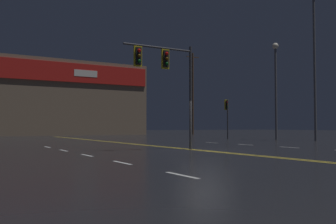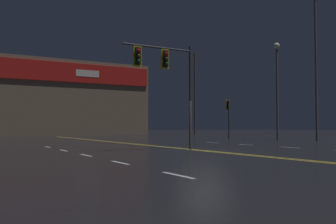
{
  "view_description": "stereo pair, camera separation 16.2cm",
  "coord_description": "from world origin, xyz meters",
  "px_view_note": "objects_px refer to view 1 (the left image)",
  "views": [
    {
      "loc": [
        -10.66,
        -14.81,
        1.16
      ],
      "look_at": [
        0.0,
        3.51,
        2.0
      ],
      "focal_mm": 40.0,
      "sensor_mm": 36.0,
      "label": 1
    },
    {
      "loc": [
        -10.52,
        -14.89,
        1.16
      ],
      "look_at": [
        0.0,
        3.51,
        2.0
      ],
      "focal_mm": 40.0,
      "sensor_mm": 36.0,
      "label": 2
    }
  ],
  "objects_px": {
    "traffic_signal_median": "(165,69)",
    "traffic_signal_corner_northeast": "(227,110)",
    "streetlight_far_right": "(276,77)",
    "streetlight_median_approach": "(314,48)"
  },
  "relations": [
    {
      "from": "traffic_signal_corner_northeast",
      "to": "streetlight_far_right",
      "type": "relative_size",
      "value": 0.43
    },
    {
      "from": "traffic_signal_median",
      "to": "streetlight_median_approach",
      "type": "xyz_separation_m",
      "value": [
        16.52,
        4.15,
        3.55
      ]
    },
    {
      "from": "traffic_signal_corner_northeast",
      "to": "streetlight_median_approach",
      "type": "distance_m",
      "value": 9.65
    },
    {
      "from": "traffic_signal_median",
      "to": "traffic_signal_corner_northeast",
      "type": "distance_m",
      "value": 18.31
    },
    {
      "from": "traffic_signal_corner_northeast",
      "to": "streetlight_median_approach",
      "type": "height_order",
      "value": "streetlight_median_approach"
    },
    {
      "from": "traffic_signal_median",
      "to": "traffic_signal_corner_northeast",
      "type": "bearing_deg",
      "value": 41.19
    },
    {
      "from": "traffic_signal_median",
      "to": "streetlight_far_right",
      "type": "relative_size",
      "value": 0.61
    },
    {
      "from": "traffic_signal_median",
      "to": "streetlight_median_approach",
      "type": "height_order",
      "value": "streetlight_median_approach"
    },
    {
      "from": "traffic_signal_corner_northeast",
      "to": "streetlight_far_right",
      "type": "bearing_deg",
      "value": -59.29
    },
    {
      "from": "traffic_signal_median",
      "to": "streetlight_far_right",
      "type": "distance_m",
      "value": 18.08
    }
  ]
}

